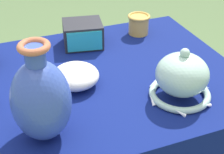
{
  "coord_description": "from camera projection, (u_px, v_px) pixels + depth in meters",
  "views": [
    {
      "loc": [
        -0.26,
        -0.98,
        1.46
      ],
      "look_at": [
        0.06,
        -0.18,
        0.9
      ],
      "focal_mm": 55.0,
      "sensor_mm": 36.0,
      "label": 1
    }
  ],
  "objects": [
    {
      "name": "bowl_shallow_ivory",
      "position": [
        75.0,
        76.0,
        1.17
      ],
      "size": [
        0.16,
        0.16,
        0.07
      ],
      "primitive_type": "ellipsoid",
      "color": "white",
      "rests_on": "display_table"
    },
    {
      "name": "mosaic_tile_box",
      "position": [
        83.0,
        34.0,
        1.41
      ],
      "size": [
        0.18,
        0.17,
        0.1
      ],
      "rotation": [
        0.0,
        0.0,
        -0.19
      ],
      "color": "#232328",
      "rests_on": "display_table"
    },
    {
      "name": "vase_dome_bell",
      "position": [
        182.0,
        78.0,
        1.09
      ],
      "size": [
        0.21,
        0.2,
        0.18
      ],
      "color": "#A8CCB7",
      "rests_on": "display_table"
    },
    {
      "name": "cup_wide_ochre",
      "position": [
        139.0,
        24.0,
        1.5
      ],
      "size": [
        0.1,
        0.1,
        0.09
      ],
      "color": "gold",
      "rests_on": "display_table"
    },
    {
      "name": "vase_tall_bulbous",
      "position": [
        41.0,
        99.0,
        0.9
      ],
      "size": [
        0.16,
        0.16,
        0.29
      ],
      "color": "#3851A8",
      "rests_on": "display_table"
    },
    {
      "name": "display_table",
      "position": [
        82.0,
        103.0,
        1.24
      ],
      "size": [
        1.16,
        0.79,
        0.8
      ],
      "color": "#38383D",
      "rests_on": "ground_plane"
    }
  ]
}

